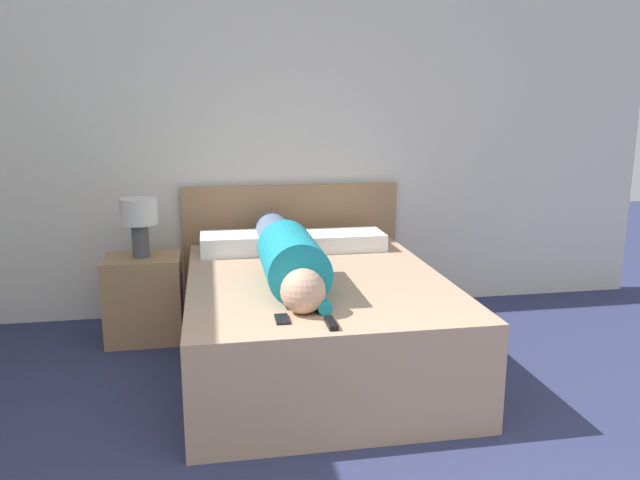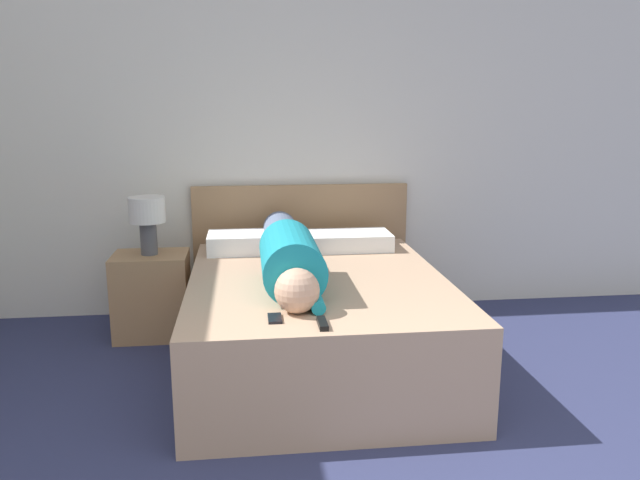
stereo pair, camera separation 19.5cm
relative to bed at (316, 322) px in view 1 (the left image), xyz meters
name	(u,v)px [view 1 (the left image)]	position (x,y,z in m)	size (l,w,h in m)	color
wall_back	(280,138)	(-0.07, 1.13, 1.02)	(5.78, 0.06, 2.60)	silver
bed	(316,322)	(0.00, 0.00, 0.00)	(1.48, 1.91, 0.56)	tan
headboard	(292,249)	(0.00, 1.06, 0.20)	(1.60, 0.04, 0.96)	#A37A51
nightstand	(144,298)	(-1.05, 0.63, 0.01)	(0.49, 0.38, 0.57)	#A37A51
table_lamp	(139,218)	(-1.05, 0.63, 0.55)	(0.24, 0.24, 0.38)	#4C4C51
person_lying	(287,255)	(-0.17, -0.01, 0.42)	(0.33, 1.64, 0.33)	tan
pillow_near_headboard	(248,243)	(-0.35, 0.68, 0.34)	(0.63, 0.34, 0.13)	white
pillow_second	(340,240)	(0.29, 0.68, 0.34)	(0.60, 0.34, 0.11)	white
tv_remote	(331,323)	(-0.07, -0.82, 0.29)	(0.04, 0.15, 0.02)	black
cell_phone	(282,319)	(-0.28, -0.71, 0.28)	(0.06, 0.13, 0.01)	black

